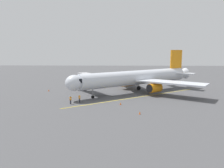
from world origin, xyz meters
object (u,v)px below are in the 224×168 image
object	(u,v)px
safety_cone_nose_right	(121,103)
airplane	(138,78)
box_truck_near_nose	(126,79)
ground_crew_marshaller	(71,100)
jet_bridge	(91,80)
safety_cone_nose_left	(49,90)
safety_cone_wing_port	(140,113)
ground_crew_wing_walker	(79,98)
tug_portside	(96,81)

from	to	relation	value
safety_cone_nose_right	airplane	bearing A→B (deg)	-108.41
box_truck_near_nose	ground_crew_marshaller	bearing A→B (deg)	67.13
jet_bridge	safety_cone_nose_left	xyz separation A→B (m)	(12.37, -2.96, -3.49)
box_truck_near_nose	safety_cone_wing_port	world-z (taller)	box_truck_near_nose
ground_crew_marshaller	box_truck_near_nose	world-z (taller)	box_truck_near_nose
ground_crew_marshaller	safety_cone_wing_port	xyz separation A→B (m)	(-14.02, 7.20, -0.61)
jet_bridge	ground_crew_wing_walker	distance (m)	10.56
tug_portside	safety_cone_nose_right	world-z (taller)	tug_portside
jet_bridge	ground_crew_marshaller	xyz separation A→B (m)	(3.01, 11.54, -2.88)
ground_crew_marshaller	safety_cone_nose_left	bearing A→B (deg)	-57.17
jet_bridge	ground_crew_wing_walker	world-z (taller)	jet_bridge
box_truck_near_nose	safety_cone_wing_port	xyz separation A→B (m)	(-1.29, 37.38, -1.11)
airplane	safety_cone_nose_left	world-z (taller)	airplane
tug_portside	safety_cone_nose_right	bearing A→B (deg)	105.33
safety_cone_wing_port	box_truck_near_nose	bearing A→B (deg)	-88.03
safety_cone_nose_left	box_truck_near_nose	bearing A→B (deg)	-144.64
tug_portside	safety_cone_nose_left	distance (m)	19.29
jet_bridge	safety_cone_wing_port	size ratio (longest dim) A/B	18.95
airplane	box_truck_near_nose	distance (m)	16.93
airplane	safety_cone_wing_port	world-z (taller)	airplane
airplane	safety_cone_wing_port	size ratio (longest dim) A/B	63.83
airplane	safety_cone_nose_left	xyz separation A→B (m)	(24.69, -0.85, -3.73)
box_truck_near_nose	safety_cone_nose_right	xyz separation A→B (m)	(2.07, 30.55, -1.11)
safety_cone_nose_left	tug_portside	bearing A→B (deg)	-127.52
jet_bridge	tug_portside	distance (m)	18.52
jet_bridge	safety_cone_nose_right	size ratio (longest dim) A/B	18.95
box_truck_near_nose	tug_portside	size ratio (longest dim) A/B	1.92
tug_portside	jet_bridge	bearing A→B (deg)	91.98
jet_bridge	ground_crew_marshaller	size ratio (longest dim) A/B	6.10
airplane	box_truck_near_nose	bearing A→B (deg)	-81.06
tug_portside	safety_cone_wing_port	world-z (taller)	tug_portside
airplane	safety_cone_nose_right	bearing A→B (deg)	71.59
safety_cone_nose_left	safety_cone_wing_port	xyz separation A→B (m)	(-23.38, 21.71, 0.00)
ground_crew_marshaller	safety_cone_nose_left	size ratio (longest dim) A/B	3.11
tug_portside	safety_cone_nose_left	xyz separation A→B (m)	(11.74, 15.29, -0.43)
airplane	safety_cone_wing_port	bearing A→B (deg)	86.40
ground_crew_marshaller	tug_portside	xyz separation A→B (m)	(-2.39, -29.80, -0.18)
box_truck_near_nose	ground_crew_wing_walker	bearing A→B (deg)	68.88
jet_bridge	safety_cone_wing_port	world-z (taller)	jet_bridge
ground_crew_marshaller	safety_cone_nose_right	bearing A→B (deg)	177.96
ground_crew_wing_walker	safety_cone_nose_left	world-z (taller)	ground_crew_wing_walker
box_truck_near_nose	safety_cone_nose_left	distance (m)	27.11
airplane	box_truck_near_nose	size ratio (longest dim) A/B	7.06
ground_crew_marshaller	ground_crew_wing_walker	bearing A→B (deg)	-138.14
tug_portside	safety_cone_wing_port	distance (m)	38.79
box_truck_near_nose	safety_cone_wing_port	distance (m)	37.42
safety_cone_nose_left	safety_cone_nose_right	xyz separation A→B (m)	(-20.02, 14.88, 0.00)
safety_cone_wing_port	ground_crew_wing_walker	bearing A→B (deg)	-35.05
safety_cone_nose_right	safety_cone_wing_port	distance (m)	7.61
airplane	ground_crew_wing_walker	world-z (taller)	airplane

